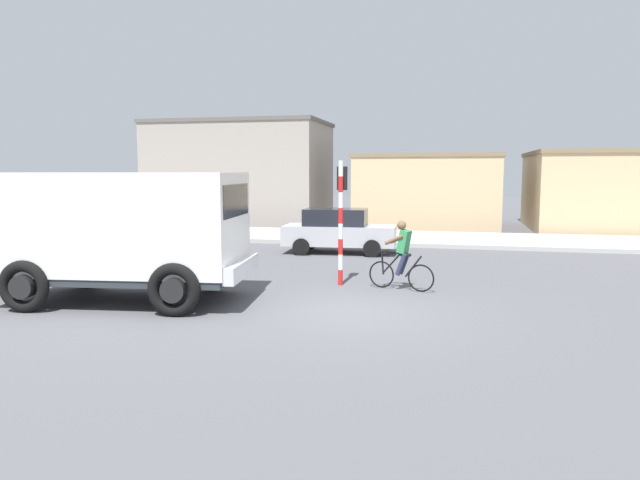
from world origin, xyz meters
TOP-DOWN VIEW (x-y plane):
  - ground_plane at (0.00, 0.00)m, footprint 120.00×120.00m
  - sidewalk_far at (0.00, 13.29)m, footprint 80.00×5.00m
  - truck_foreground at (-5.09, -0.10)m, footprint 5.68×3.31m
  - cyclist at (0.85, 2.59)m, footprint 1.67×0.65m
  - traffic_light_pole at (-0.74, 2.92)m, footprint 0.24×0.43m
  - car_red_near at (-1.97, 8.73)m, footprint 4.09×2.05m
  - car_white_mid at (-8.61, 7.21)m, footprint 4.30×2.67m
  - building_corner_left at (-10.09, 20.26)m, footprint 9.89×6.07m
  - building_mid_block at (0.60, 19.95)m, footprint 7.53×5.28m
  - building_corner_right at (9.52, 20.18)m, footprint 7.52×8.15m

SIDE VIEW (x-z plane):
  - ground_plane at x=0.00m, z-range 0.00..0.00m
  - sidewalk_far at x=0.00m, z-range 0.00..0.16m
  - car_red_near at x=-1.97m, z-range 0.02..1.62m
  - car_white_mid at x=-8.61m, z-range 0.02..1.62m
  - cyclist at x=0.85m, z-range 0.00..1.72m
  - truck_foreground at x=-5.09m, z-range 0.22..3.12m
  - building_mid_block at x=0.60m, z-range 0.00..3.85m
  - building_corner_right at x=9.52m, z-range 0.00..3.95m
  - traffic_light_pole at x=-0.74m, z-range 0.47..3.67m
  - building_corner_left at x=-10.09m, z-range 0.00..5.78m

